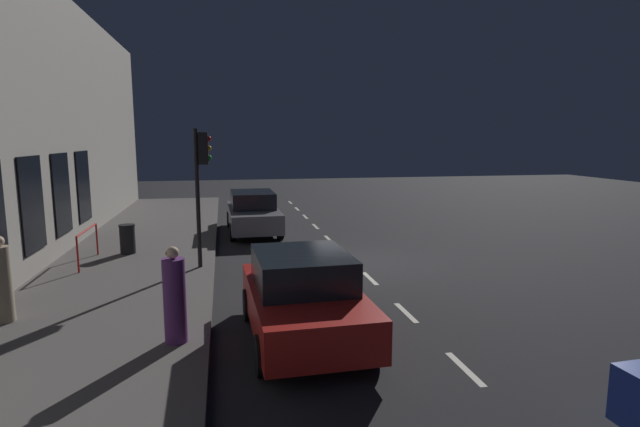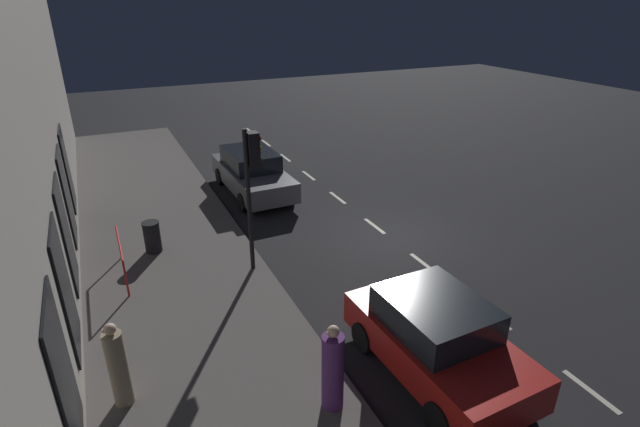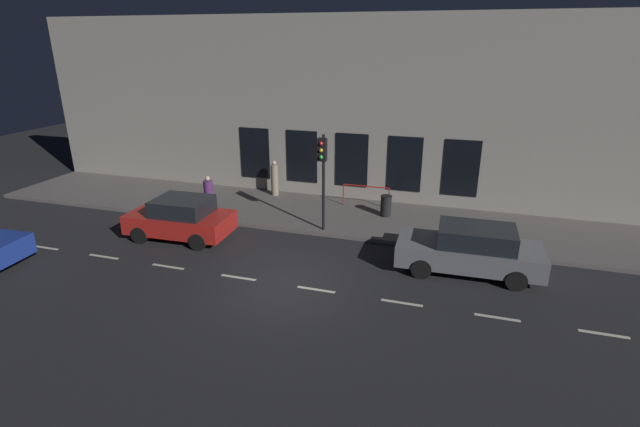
% 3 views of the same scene
% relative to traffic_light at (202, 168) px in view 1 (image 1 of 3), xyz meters
% --- Properties ---
extents(ground_plane, '(60.00, 60.00, 0.00)m').
position_rel_traffic_light_xyz_m(ground_plane, '(-4.25, -0.10, -2.85)').
color(ground_plane, '#232326').
extents(sidewalk, '(4.50, 32.00, 0.15)m').
position_rel_traffic_light_xyz_m(sidewalk, '(2.00, -0.10, -2.78)').
color(sidewalk, '#5B5654').
rests_on(sidewalk, ground).
extents(building_facade, '(0.65, 32.00, 8.20)m').
position_rel_traffic_light_xyz_m(building_facade, '(4.55, -0.10, 1.23)').
color(building_facade, gray).
rests_on(building_facade, ground).
extents(lane_centre_line, '(0.12, 27.20, 0.01)m').
position_rel_traffic_light_xyz_m(lane_centre_line, '(-4.25, -1.10, -2.85)').
color(lane_centre_line, beige).
rests_on(lane_centre_line, ground).
extents(traffic_light, '(0.46, 0.32, 3.73)m').
position_rel_traffic_light_xyz_m(traffic_light, '(0.00, 0.00, 0.00)').
color(traffic_light, black).
rests_on(traffic_light, sidewalk).
extents(parked_car_0, '(2.10, 3.92, 1.58)m').
position_rel_traffic_light_xyz_m(parked_car_0, '(-1.92, 5.01, -2.06)').
color(parked_car_0, red).
rests_on(parked_car_0, ground).
extents(parked_car_2, '(1.99, 4.59, 1.58)m').
position_rel_traffic_light_xyz_m(parked_car_2, '(-1.65, -5.49, -2.06)').
color(parked_car_2, slate).
rests_on(parked_car_2, ground).
extents(pedestrian_0, '(0.46, 0.46, 1.68)m').
position_rel_traffic_light_xyz_m(pedestrian_0, '(0.32, 5.08, -1.93)').
color(pedestrian_0, '#5B2D70').
rests_on(pedestrian_0, sidewalk).
extents(pedestrian_1, '(0.35, 0.35, 1.67)m').
position_rel_traffic_light_xyz_m(pedestrian_1, '(3.61, 3.47, -1.93)').
color(pedestrian_1, gray).
rests_on(pedestrian_1, sidewalk).
extents(trash_bin, '(0.47, 0.47, 0.89)m').
position_rel_traffic_light_xyz_m(trash_bin, '(2.35, -2.06, -2.26)').
color(trash_bin, black).
rests_on(trash_bin, sidewalk).
extents(red_railing, '(0.05, 2.09, 0.97)m').
position_rel_traffic_light_xyz_m(red_railing, '(3.22, -1.02, -1.98)').
color(red_railing, red).
rests_on(red_railing, sidewalk).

